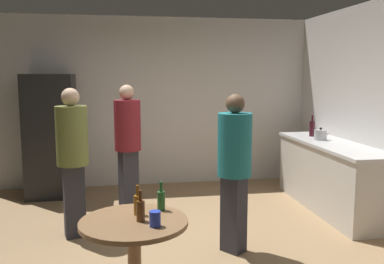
# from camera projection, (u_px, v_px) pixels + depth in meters

# --- Properties ---
(ground_plane) EXTENTS (5.20, 5.20, 0.10)m
(ground_plane) POSITION_uv_depth(u_px,v_px,m) (170.00, 252.00, 4.38)
(ground_plane) COLOR #9E7C56
(wall_back) EXTENTS (5.32, 0.06, 2.70)m
(wall_back) POSITION_uv_depth(u_px,v_px,m) (150.00, 102.00, 6.76)
(wall_back) COLOR silver
(wall_back) RESTS_ON ground_plane
(refrigerator) EXTENTS (0.70, 0.68, 1.80)m
(refrigerator) POSITION_uv_depth(u_px,v_px,m) (51.00, 136.00, 6.15)
(refrigerator) COLOR black
(refrigerator) RESTS_ON ground_plane
(kitchen_counter) EXTENTS (0.64, 2.17, 0.90)m
(kitchen_counter) POSITION_uv_depth(u_px,v_px,m) (331.00, 176.00, 5.57)
(kitchen_counter) COLOR beige
(kitchen_counter) RESTS_ON ground_plane
(kettle) EXTENTS (0.24, 0.17, 0.18)m
(kettle) POSITION_uv_depth(u_px,v_px,m) (321.00, 135.00, 5.75)
(kettle) COLOR #B2B2B7
(kettle) RESTS_ON kitchen_counter
(wine_bottle_on_counter) EXTENTS (0.08, 0.08, 0.31)m
(wine_bottle_on_counter) POSITION_uv_depth(u_px,v_px,m) (312.00, 128.00, 6.08)
(wine_bottle_on_counter) COLOR #3F141E
(wine_bottle_on_counter) RESTS_ON kitchen_counter
(foreground_table) EXTENTS (0.80, 0.80, 0.73)m
(foreground_table) POSITION_uv_depth(u_px,v_px,m) (134.00, 234.00, 3.08)
(foreground_table) COLOR olive
(foreground_table) RESTS_ON ground_plane
(beer_bottle_amber) EXTENTS (0.06, 0.06, 0.23)m
(beer_bottle_amber) POSITION_uv_depth(u_px,v_px,m) (138.00, 204.00, 3.17)
(beer_bottle_amber) COLOR #8C5919
(beer_bottle_amber) RESTS_ON foreground_table
(beer_bottle_brown) EXTENTS (0.06, 0.06, 0.23)m
(beer_bottle_brown) POSITION_uv_depth(u_px,v_px,m) (141.00, 210.00, 3.03)
(beer_bottle_brown) COLOR #593314
(beer_bottle_brown) RESTS_ON foreground_table
(beer_bottle_green) EXTENTS (0.06, 0.06, 0.23)m
(beer_bottle_green) POSITION_uv_depth(u_px,v_px,m) (161.00, 200.00, 3.28)
(beer_bottle_green) COLOR #26662D
(beer_bottle_green) RESTS_ON foreground_table
(plastic_cup_blue) EXTENTS (0.08, 0.08, 0.11)m
(plastic_cup_blue) POSITION_uv_depth(u_px,v_px,m) (155.00, 219.00, 2.93)
(plastic_cup_blue) COLOR blue
(plastic_cup_blue) RESTS_ON foreground_table
(person_in_teal_shirt) EXTENTS (0.48, 0.48, 1.61)m
(person_in_teal_shirt) POSITION_uv_depth(u_px,v_px,m) (234.00, 161.00, 4.16)
(person_in_teal_shirt) COLOR #2D2D38
(person_in_teal_shirt) RESTS_ON ground_plane
(person_in_olive_shirt) EXTENTS (0.41, 0.41, 1.65)m
(person_in_olive_shirt) POSITION_uv_depth(u_px,v_px,m) (72.00, 151.00, 4.54)
(person_in_olive_shirt) COLOR #2D2D38
(person_in_olive_shirt) RESTS_ON ground_plane
(person_in_maroon_shirt) EXTENTS (0.45, 0.45, 1.66)m
(person_in_maroon_shirt) POSITION_uv_depth(u_px,v_px,m) (128.00, 138.00, 5.40)
(person_in_maroon_shirt) COLOR #2D2D38
(person_in_maroon_shirt) RESTS_ON ground_plane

